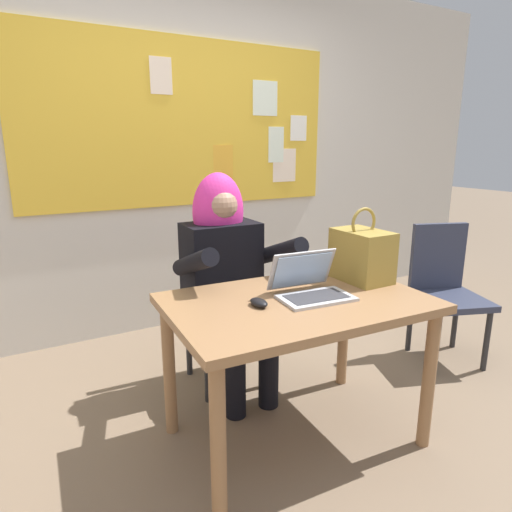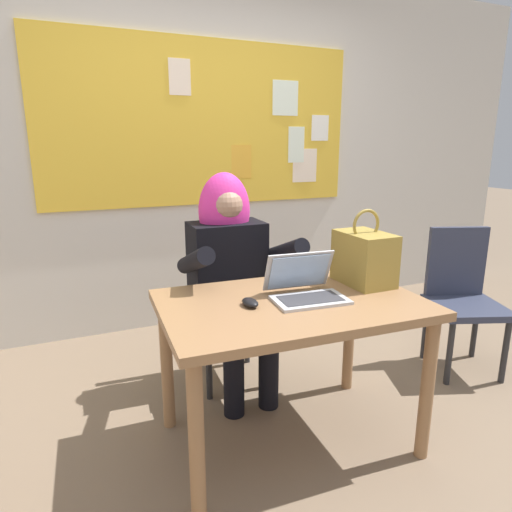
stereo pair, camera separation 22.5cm
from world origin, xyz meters
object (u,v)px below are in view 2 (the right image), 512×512
laptop (306,288)px  chair_at_desk (225,297)px  desk_main (291,321)px  chair_extra_corner (462,292)px  person_costumed (231,265)px  computer_mouse (250,302)px  handbag (364,257)px

laptop → chair_at_desk: bearing=105.4°
desk_main → chair_extra_corner: bearing=10.6°
person_costumed → desk_main: bearing=7.0°
chair_extra_corner → person_costumed: bearing=-83.6°
chair_at_desk → person_costumed: bearing=0.8°
computer_mouse → chair_extra_corner: chair_extra_corner is taller
computer_mouse → chair_at_desk: bearing=74.9°
handbag → chair_extra_corner: bearing=10.8°
desk_main → chair_extra_corner: (1.36, 0.25, -0.13)m
desk_main → handbag: handbag is taller
person_costumed → computer_mouse: size_ratio=12.04×
computer_mouse → laptop: bearing=-4.2°
chair_at_desk → chair_extra_corner: bearing=74.8°
desk_main → chair_at_desk: chair_at_desk is taller
chair_at_desk → computer_mouse: bearing=-7.4°
chair_at_desk → person_costumed: 0.27m
chair_at_desk → handbag: (0.51, -0.66, 0.35)m
person_costumed → chair_at_desk: bearing=178.2°
chair_at_desk → laptop: laptop is taller
desk_main → chair_extra_corner: 1.39m
handbag → laptop: bearing=-168.7°
laptop → chair_extra_corner: laptop is taller
desk_main → handbag: (0.45, 0.08, 0.23)m
laptop → computer_mouse: 0.28m
computer_mouse → chair_extra_corner: 1.60m
desk_main → chair_extra_corner: chair_extra_corner is taller
computer_mouse → chair_extra_corner: size_ratio=0.12×
laptop → chair_extra_corner: size_ratio=0.40×
handbag → chair_extra_corner: handbag is taller
person_costumed → chair_extra_corner: (1.42, -0.36, -0.24)m
chair_at_desk → computer_mouse: size_ratio=8.68×
desk_main → person_costumed: person_costumed is taller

